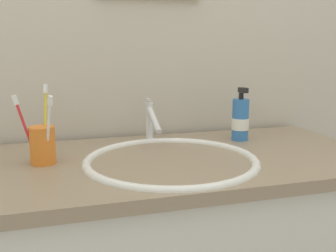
{
  "coord_description": "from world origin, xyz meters",
  "views": [
    {
      "loc": [
        -0.31,
        -0.99,
        1.16
      ],
      "look_at": [
        -0.03,
        -0.01,
        0.96
      ],
      "focal_mm": 41.29,
      "sensor_mm": 36.0,
      "label": 1
    }
  ],
  "objects_px": {
    "toothbrush_cup": "(43,145)",
    "toothbrush_yellow": "(45,117)",
    "faucet": "(151,120)",
    "soap_dispenser": "(240,120)",
    "toothbrush_white": "(49,126)",
    "toothbrush_red": "(24,125)"
  },
  "relations": [
    {
      "from": "toothbrush_red",
      "to": "toothbrush_yellow",
      "type": "xyz_separation_m",
      "value": [
        0.05,
        0.04,
        0.01
      ]
    },
    {
      "from": "toothbrush_yellow",
      "to": "toothbrush_red",
      "type": "bearing_deg",
      "value": -143.04
    },
    {
      "from": "toothbrush_cup",
      "to": "soap_dispenser",
      "type": "bearing_deg",
      "value": 9.11
    },
    {
      "from": "toothbrush_red",
      "to": "soap_dispenser",
      "type": "height_order",
      "value": "toothbrush_red"
    },
    {
      "from": "faucet",
      "to": "toothbrush_yellow",
      "type": "distance_m",
      "value": 0.34
    },
    {
      "from": "faucet",
      "to": "soap_dispenser",
      "type": "relative_size",
      "value": 0.94
    },
    {
      "from": "soap_dispenser",
      "to": "toothbrush_white",
      "type": "bearing_deg",
      "value": -167.62
    },
    {
      "from": "toothbrush_cup",
      "to": "toothbrush_yellow",
      "type": "distance_m",
      "value": 0.07
    },
    {
      "from": "toothbrush_cup",
      "to": "toothbrush_yellow",
      "type": "height_order",
      "value": "toothbrush_yellow"
    },
    {
      "from": "faucet",
      "to": "soap_dispenser",
      "type": "height_order",
      "value": "soap_dispenser"
    },
    {
      "from": "toothbrush_yellow",
      "to": "toothbrush_white",
      "type": "bearing_deg",
      "value": -82.67
    },
    {
      "from": "faucet",
      "to": "toothbrush_yellow",
      "type": "relative_size",
      "value": 0.82
    },
    {
      "from": "toothbrush_red",
      "to": "toothbrush_white",
      "type": "distance_m",
      "value": 0.06
    },
    {
      "from": "faucet",
      "to": "toothbrush_red",
      "type": "distance_m",
      "value": 0.4
    },
    {
      "from": "toothbrush_white",
      "to": "toothbrush_red",
      "type": "bearing_deg",
      "value": 157.51
    },
    {
      "from": "toothbrush_cup",
      "to": "toothbrush_red",
      "type": "bearing_deg",
      "value": -168.72
    },
    {
      "from": "toothbrush_red",
      "to": "soap_dispenser",
      "type": "relative_size",
      "value": 1.03
    },
    {
      "from": "toothbrush_white",
      "to": "soap_dispenser",
      "type": "relative_size",
      "value": 1.03
    },
    {
      "from": "toothbrush_red",
      "to": "toothbrush_yellow",
      "type": "distance_m",
      "value": 0.06
    },
    {
      "from": "toothbrush_cup",
      "to": "soap_dispenser",
      "type": "distance_m",
      "value": 0.62
    },
    {
      "from": "toothbrush_yellow",
      "to": "faucet",
      "type": "bearing_deg",
      "value": 20.59
    },
    {
      "from": "soap_dispenser",
      "to": "toothbrush_cup",
      "type": "bearing_deg",
      "value": -170.89
    }
  ]
}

